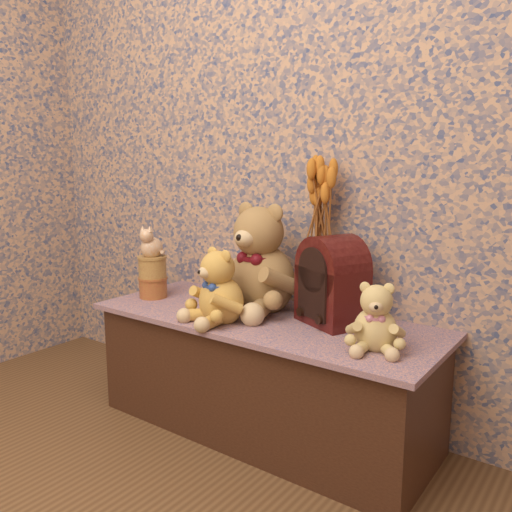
{
  "coord_description": "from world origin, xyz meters",
  "views": [
    {
      "loc": [
        1.1,
        -0.32,
        1.04
      ],
      "look_at": [
        0.0,
        1.19,
        0.7
      ],
      "focal_mm": 36.89,
      "sensor_mm": 36.0,
      "label": 1
    }
  ],
  "objects": [
    {
      "name": "display_shelf",
      "position": [
        0.0,
        1.24,
        0.23
      ],
      "size": [
        1.35,
        0.53,
        0.46
      ],
      "primitive_type": "cube",
      "color": "#3B427A",
      "rests_on": "ground"
    },
    {
      "name": "cat_figurine",
      "position": [
        -0.55,
        1.2,
        0.7
      ],
      "size": [
        0.12,
        0.13,
        0.14
      ],
      "primitive_type": null,
      "rotation": [
        0.0,
        0.0,
        0.18
      ],
      "color": "silver",
      "rests_on": "biscuit_tin_upper"
    },
    {
      "name": "biscuit_tin_lower",
      "position": [
        -0.55,
        1.2,
        0.5
      ],
      "size": [
        0.13,
        0.13,
        0.09
      ],
      "primitive_type": "cylinder",
      "rotation": [
        0.0,
        0.0,
        -0.06
      ],
      "color": "#B38634",
      "rests_on": "display_shelf"
    },
    {
      "name": "teddy_small",
      "position": [
        0.48,
        1.17,
        0.57
      ],
      "size": [
        0.25,
        0.27,
        0.23
      ],
      "primitive_type": null,
      "rotation": [
        0.0,
        0.0,
        0.39
      ],
      "color": "tan",
      "rests_on": "display_shelf"
    },
    {
      "name": "ceramic_vase",
      "position": [
        0.14,
        1.42,
        0.56
      ],
      "size": [
        0.13,
        0.13,
        0.2
      ],
      "primitive_type": "cylinder",
      "rotation": [
        0.0,
        0.0,
        -0.04
      ],
      "color": "tan",
      "rests_on": "display_shelf"
    },
    {
      "name": "teddy_large",
      "position": [
        -0.07,
        1.33,
        0.68
      ],
      "size": [
        0.38,
        0.44,
        0.45
      ],
      "primitive_type": null,
      "rotation": [
        0.0,
        0.0,
        -0.05
      ],
      "color": "olive",
      "rests_on": "display_shelf"
    },
    {
      "name": "dried_stalks",
      "position": [
        0.14,
        1.42,
        0.87
      ],
      "size": [
        0.22,
        0.22,
        0.42
      ],
      "primitive_type": null,
      "rotation": [
        0.0,
        0.0,
        0.01
      ],
      "color": "#C76D1F",
      "rests_on": "ceramic_vase"
    },
    {
      "name": "teddy_medium",
      "position": [
        -0.1,
        1.11,
        0.6
      ],
      "size": [
        0.31,
        0.33,
        0.29
      ],
      "primitive_type": null,
      "rotation": [
        0.0,
        0.0,
        -0.33
      ],
      "color": "gold",
      "rests_on": "display_shelf"
    },
    {
      "name": "cathedral_radio",
      "position": [
        0.24,
        1.32,
        0.62
      ],
      "size": [
        0.28,
        0.25,
        0.32
      ],
      "primitive_type": null,
      "rotation": [
        0.0,
        0.0,
        -0.42
      ],
      "color": "#370A0A",
      "rests_on": "display_shelf"
    },
    {
      "name": "biscuit_tin_upper",
      "position": [
        -0.55,
        1.2,
        0.59
      ],
      "size": [
        0.15,
        0.15,
        0.09
      ],
      "primitive_type": "cylinder",
      "rotation": [
        0.0,
        0.0,
        -0.32
      ],
      "color": "#D2BF5C",
      "rests_on": "biscuit_tin_lower"
    }
  ]
}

